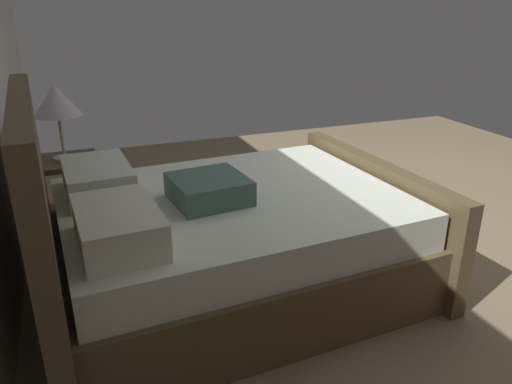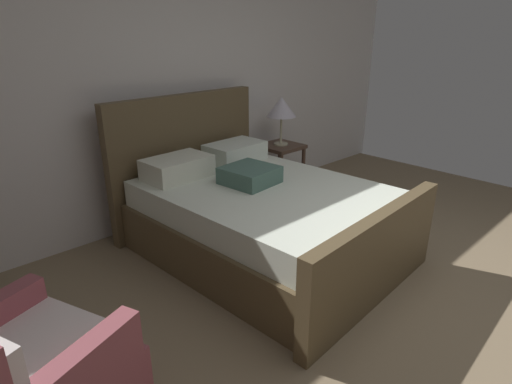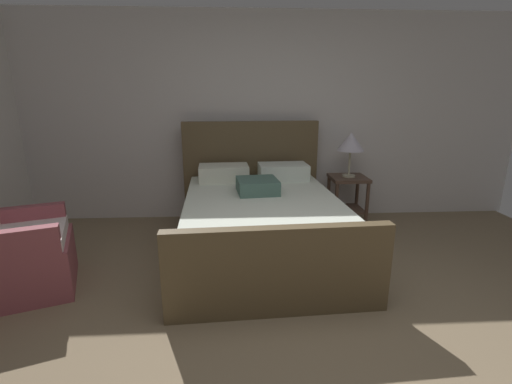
% 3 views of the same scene
% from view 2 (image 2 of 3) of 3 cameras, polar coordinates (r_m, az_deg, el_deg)
% --- Properties ---
extents(ground_plane, '(6.26, 5.69, 0.02)m').
position_cam_2_polar(ground_plane, '(3.14, 27.01, -16.58)').
color(ground_plane, '#7D6A50').
extents(wall_back, '(6.38, 0.12, 2.56)m').
position_cam_2_polar(wall_back, '(4.36, -8.61, 14.06)').
color(wall_back, silver).
rests_on(wall_back, ground).
extents(bed, '(1.77, 2.25, 1.27)m').
position_cam_2_polar(bed, '(3.53, 0.31, -3.02)').
color(bed, brown).
rests_on(bed, ground).
extents(nightstand_right, '(0.44, 0.44, 0.60)m').
position_cam_2_polar(nightstand_right, '(4.82, 3.38, 4.27)').
color(nightstand_right, '#503A2E').
rests_on(nightstand_right, ground).
extents(table_lamp_right, '(0.33, 0.33, 0.54)m').
position_cam_2_polar(table_lamp_right, '(4.68, 3.54, 11.53)').
color(table_lamp_right, '#B7B293').
rests_on(table_lamp_right, nightstand_right).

